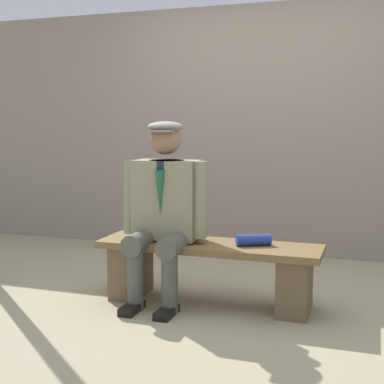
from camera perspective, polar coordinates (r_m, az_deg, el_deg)
name	(u,v)px	position (r m, az deg, el deg)	size (l,w,h in m)	color
ground_plane	(209,303)	(3.91, 1.77, -11.55)	(30.00, 30.00, 0.00)	#9B9171
bench	(209,266)	(3.83, 1.78, -7.69)	(1.55, 0.43, 0.43)	brown
seated_man	(164,205)	(3.79, -2.97, -1.39)	(0.62, 0.58, 1.27)	gray
rolled_magazine	(253,240)	(3.72, 6.44, -5.01)	(0.08, 0.08, 0.24)	navy
stadium_wall	(261,131)	(5.38, 7.24, 6.36)	(12.00, 0.24, 2.37)	gray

